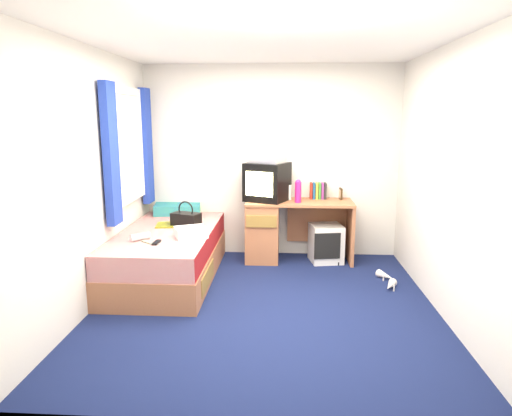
# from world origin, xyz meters

# --- Properties ---
(ground) EXTENTS (3.40, 3.40, 0.00)m
(ground) POSITION_xyz_m (0.00, 0.00, 0.00)
(ground) COLOR #0C1438
(ground) RESTS_ON ground
(room_shell) EXTENTS (3.40, 3.40, 3.40)m
(room_shell) POSITION_xyz_m (0.00, 0.00, 1.45)
(room_shell) COLOR white
(room_shell) RESTS_ON ground
(bed) EXTENTS (1.01, 2.00, 0.54)m
(bed) POSITION_xyz_m (-1.10, 0.70, 0.27)
(bed) COLOR #AB6C47
(bed) RESTS_ON ground
(pillow) EXTENTS (0.63, 0.45, 0.13)m
(pillow) POSITION_xyz_m (-1.19, 1.58, 0.60)
(pillow) COLOR #184D9F
(pillow) RESTS_ON bed
(desk) EXTENTS (1.30, 0.55, 0.75)m
(desk) POSITION_xyz_m (0.08, 1.44, 0.41)
(desk) COLOR #AB6C47
(desk) RESTS_ON ground
(storage_cube) EXTENTS (0.43, 0.43, 0.46)m
(storage_cube) POSITION_xyz_m (0.69, 1.39, 0.23)
(storage_cube) COLOR silver
(storage_cube) RESTS_ON ground
(crt_tv) EXTENTS (0.60, 0.58, 0.46)m
(crt_tv) POSITION_xyz_m (-0.04, 1.44, 0.98)
(crt_tv) COLOR black
(crt_tv) RESTS_ON desk
(vcr) EXTENTS (0.48, 0.43, 0.07)m
(vcr) POSITION_xyz_m (-0.04, 1.44, 1.25)
(vcr) COLOR silver
(vcr) RESTS_ON crt_tv
(book_row) EXTENTS (0.20, 0.13, 0.20)m
(book_row) POSITION_xyz_m (0.60, 1.60, 0.85)
(book_row) COLOR maroon
(book_row) RESTS_ON desk
(picture_frame) EXTENTS (0.03, 0.12, 0.14)m
(picture_frame) POSITION_xyz_m (0.88, 1.58, 0.82)
(picture_frame) COLOR #302110
(picture_frame) RESTS_ON desk
(pink_water_bottle) EXTENTS (0.09, 0.09, 0.25)m
(pink_water_bottle) POSITION_xyz_m (0.34, 1.33, 0.87)
(pink_water_bottle) COLOR #D91E76
(pink_water_bottle) RESTS_ON desk
(aerosol_can) EXTENTS (0.06, 0.06, 0.19)m
(aerosol_can) POSITION_xyz_m (0.24, 1.50, 0.84)
(aerosol_can) COLOR silver
(aerosol_can) RESTS_ON desk
(handbag) EXTENTS (0.36, 0.27, 0.29)m
(handbag) POSITION_xyz_m (-0.93, 0.89, 0.63)
(handbag) COLOR black
(handbag) RESTS_ON bed
(towel) EXTENTS (0.39, 0.36, 0.10)m
(towel) POSITION_xyz_m (-0.79, 0.44, 0.59)
(towel) COLOR white
(towel) RESTS_ON bed
(magazine) EXTENTS (0.25, 0.31, 0.01)m
(magazine) POSITION_xyz_m (-1.18, 0.92, 0.55)
(magazine) COLOR yellow
(magazine) RESTS_ON bed
(water_bottle) EXTENTS (0.19, 0.19, 0.07)m
(water_bottle) POSITION_xyz_m (-1.27, 0.29, 0.58)
(water_bottle) COLOR silver
(water_bottle) RESTS_ON bed
(colour_swatch_fan) EXTENTS (0.21, 0.18, 0.01)m
(colour_swatch_fan) POSITION_xyz_m (-1.15, 0.19, 0.55)
(colour_swatch_fan) COLOR gold
(colour_swatch_fan) RESTS_ON bed
(remote_control) EXTENTS (0.05, 0.16, 0.02)m
(remote_control) POSITION_xyz_m (-1.08, 0.18, 0.55)
(remote_control) COLOR black
(remote_control) RESTS_ON bed
(window_assembly) EXTENTS (0.11, 1.42, 1.40)m
(window_assembly) POSITION_xyz_m (-1.55, 0.90, 1.42)
(window_assembly) COLOR silver
(window_assembly) RESTS_ON room_shell
(white_heels) EXTENTS (0.21, 0.53, 0.09)m
(white_heels) POSITION_xyz_m (1.29, 0.63, 0.04)
(white_heels) COLOR silver
(white_heels) RESTS_ON ground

